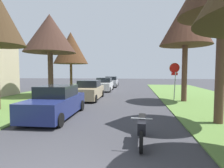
# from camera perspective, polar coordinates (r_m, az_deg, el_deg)

# --- Properties ---
(stop_sign_far) EXTENTS (0.81, 0.58, 2.94)m
(stop_sign_far) POSITION_cam_1_polar(r_m,az_deg,el_deg) (15.08, 18.93, 3.19)
(stop_sign_far) COLOR #9EA0A5
(stop_sign_far) RESTS_ON grass_verge_right
(street_tree_right_mid_b) EXTENTS (3.81, 3.81, 7.59)m
(street_tree_right_mid_b) POSITION_cam_1_polar(r_m,az_deg,el_deg) (15.31, 22.02, 17.21)
(street_tree_right_mid_b) COLOR brown
(street_tree_right_mid_b) RESTS_ON grass_verge_right
(street_tree_left_mid_b) EXTENTS (4.68, 4.68, 7.46)m
(street_tree_left_mid_b) POSITION_cam_1_polar(r_m,az_deg,el_deg) (18.13, -18.85, 14.58)
(street_tree_left_mid_b) COLOR #4C342C
(street_tree_left_mid_b) RESTS_ON grass_verge_left
(street_tree_left_far) EXTENTS (4.12, 4.12, 7.00)m
(street_tree_left_far) POSITION_cam_1_polar(r_m,az_deg,el_deg) (22.96, -12.75, 10.87)
(street_tree_left_far) COLOR brown
(street_tree_left_far) RESTS_ON grass_verge_left
(parked_sedan_navy) EXTENTS (2.04, 4.45, 1.57)m
(parked_sedan_navy) POSITION_cam_1_polar(r_m,az_deg,el_deg) (9.68, -17.12, -5.56)
(parked_sedan_navy) COLOR navy
(parked_sedan_navy) RESTS_ON ground
(parked_sedan_tan) EXTENTS (2.04, 4.45, 1.57)m
(parked_sedan_tan) POSITION_cam_1_polar(r_m,az_deg,el_deg) (15.31, -7.18, -2.05)
(parked_sedan_tan) COLOR tan
(parked_sedan_tan) RESTS_ON ground
(parked_sedan_white) EXTENTS (2.04, 4.45, 1.57)m
(parked_sedan_white) POSITION_cam_1_polar(r_m,az_deg,el_deg) (22.14, -2.46, -0.24)
(parked_sedan_white) COLOR white
(parked_sedan_white) RESTS_ON ground
(parked_sedan_silver) EXTENTS (2.04, 4.45, 1.57)m
(parked_sedan_silver) POSITION_cam_1_polar(r_m,az_deg,el_deg) (28.09, -0.23, 0.61)
(parked_sedan_silver) COLOR #BCBCC1
(parked_sedan_silver) RESTS_ON ground
(parked_motorcycle) EXTENTS (0.60, 2.05, 0.97)m
(parked_motorcycle) POSITION_cam_1_polar(r_m,az_deg,el_deg) (6.06, 9.31, -13.37)
(parked_motorcycle) COLOR black
(parked_motorcycle) RESTS_ON ground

